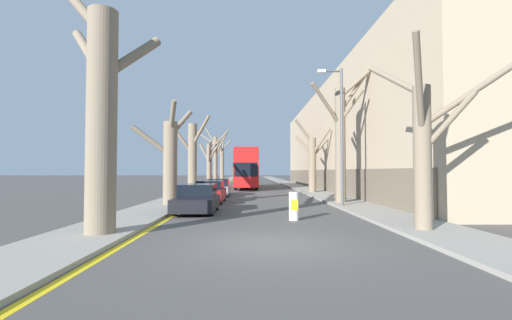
{
  "coord_description": "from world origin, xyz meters",
  "views": [
    {
      "loc": [
        -0.54,
        -9.3,
        1.98
      ],
      "look_at": [
        0.06,
        24.38,
        3.08
      ],
      "focal_mm": 24.0,
      "sensor_mm": 36.0,
      "label": 1
    }
  ],
  "objects_px": {
    "street_tree_left_5": "(222,163)",
    "traffic_bollard": "(294,206)",
    "street_tree_left_3": "(210,162)",
    "street_tree_right_2": "(312,161)",
    "street_tree_left_4": "(215,157)",
    "street_tree_right_1": "(342,136)",
    "street_tree_left_2": "(192,156)",
    "street_tree_left_0": "(100,109)",
    "parked_car_1": "(210,192)",
    "lamp_post": "(340,129)",
    "parked_car_0": "(197,199)",
    "parked_car_2": "(218,188)",
    "street_tree_right_0": "(426,144)",
    "double_decker_bus": "(247,167)",
    "street_tree_left_1": "(170,158)"
  },
  "relations": [
    {
      "from": "street_tree_left_4",
      "to": "lamp_post",
      "type": "height_order",
      "value": "street_tree_left_4"
    },
    {
      "from": "street_tree_right_1",
      "to": "parked_car_2",
      "type": "relative_size",
      "value": 2.05
    },
    {
      "from": "street_tree_left_3",
      "to": "traffic_bollard",
      "type": "xyz_separation_m",
      "value": [
        6.12,
        -23.05,
        -2.34
      ]
    },
    {
      "from": "parked_car_1",
      "to": "lamp_post",
      "type": "relative_size",
      "value": 0.6
    },
    {
      "from": "street_tree_left_5",
      "to": "street_tree_right_2",
      "type": "height_order",
      "value": "street_tree_left_5"
    },
    {
      "from": "street_tree_left_5",
      "to": "street_tree_right_1",
      "type": "bearing_deg",
      "value": -73.55
    },
    {
      "from": "street_tree_right_2",
      "to": "parked_car_2",
      "type": "bearing_deg",
      "value": -157.1
    },
    {
      "from": "parked_car_0",
      "to": "parked_car_2",
      "type": "relative_size",
      "value": 0.93
    },
    {
      "from": "street_tree_left_3",
      "to": "lamp_post",
      "type": "distance_m",
      "value": 20.5
    },
    {
      "from": "double_decker_bus",
      "to": "street_tree_left_2",
      "type": "bearing_deg",
      "value": -109.53
    },
    {
      "from": "street_tree_left_0",
      "to": "parked_car_0",
      "type": "relative_size",
      "value": 2.27
    },
    {
      "from": "street_tree_right_1",
      "to": "traffic_bollard",
      "type": "relative_size",
      "value": 7.53
    },
    {
      "from": "street_tree_left_4",
      "to": "traffic_bollard",
      "type": "xyz_separation_m",
      "value": [
        6.44,
        -31.65,
        -3.27
      ]
    },
    {
      "from": "street_tree_left_0",
      "to": "double_decker_bus",
      "type": "height_order",
      "value": "street_tree_left_0"
    },
    {
      "from": "street_tree_left_3",
      "to": "street_tree_right_2",
      "type": "height_order",
      "value": "street_tree_right_2"
    },
    {
      "from": "street_tree_left_3",
      "to": "street_tree_right_1",
      "type": "distance_m",
      "value": 19.18
    },
    {
      "from": "street_tree_left_0",
      "to": "street_tree_left_5",
      "type": "height_order",
      "value": "street_tree_left_0"
    },
    {
      "from": "street_tree_left_3",
      "to": "double_decker_bus",
      "type": "height_order",
      "value": "street_tree_left_3"
    },
    {
      "from": "street_tree_left_0",
      "to": "street_tree_left_2",
      "type": "xyz_separation_m",
      "value": [
        -0.08,
        16.98,
        -0.7
      ]
    },
    {
      "from": "street_tree_left_0",
      "to": "street_tree_left_1",
      "type": "xyz_separation_m",
      "value": [
        0.08,
        8.8,
        -1.19
      ]
    },
    {
      "from": "street_tree_left_5",
      "to": "lamp_post",
      "type": "height_order",
      "value": "lamp_post"
    },
    {
      "from": "street_tree_left_0",
      "to": "street_tree_left_4",
      "type": "relative_size",
      "value": 1.14
    },
    {
      "from": "street_tree_right_1",
      "to": "traffic_bollard",
      "type": "bearing_deg",
      "value": -119.49
    },
    {
      "from": "street_tree_left_0",
      "to": "street_tree_right_1",
      "type": "height_order",
      "value": "street_tree_left_0"
    },
    {
      "from": "street_tree_left_2",
      "to": "traffic_bollard",
      "type": "bearing_deg",
      "value": -64.79
    },
    {
      "from": "street_tree_left_3",
      "to": "street_tree_right_1",
      "type": "relative_size",
      "value": 0.72
    },
    {
      "from": "street_tree_left_0",
      "to": "parked_car_1",
      "type": "xyz_separation_m",
      "value": [
        2.09,
        11.21,
        -3.23
      ]
    },
    {
      "from": "street_tree_left_1",
      "to": "parked_car_2",
      "type": "xyz_separation_m",
      "value": [
        2.0,
        7.86,
        -2.05
      ]
    },
    {
      "from": "street_tree_right_1",
      "to": "street_tree_right_2",
      "type": "relative_size",
      "value": 1.3
    },
    {
      "from": "street_tree_left_4",
      "to": "traffic_bollard",
      "type": "distance_m",
      "value": 32.46
    },
    {
      "from": "street_tree_right_1",
      "to": "street_tree_right_2",
      "type": "distance_m",
      "value": 10.25
    },
    {
      "from": "street_tree_right_0",
      "to": "street_tree_right_1",
      "type": "height_order",
      "value": "street_tree_right_1"
    },
    {
      "from": "street_tree_left_0",
      "to": "parked_car_1",
      "type": "relative_size",
      "value": 1.95
    },
    {
      "from": "street_tree_left_5",
      "to": "street_tree_right_0",
      "type": "xyz_separation_m",
      "value": [
        10.07,
        -43.29,
        -0.5
      ]
    },
    {
      "from": "double_decker_bus",
      "to": "parked_car_0",
      "type": "bearing_deg",
      "value": -95.22
    },
    {
      "from": "street_tree_right_0",
      "to": "street_tree_right_1",
      "type": "distance_m",
      "value": 9.66
    },
    {
      "from": "street_tree_left_3",
      "to": "lamp_post",
      "type": "xyz_separation_m",
      "value": [
        9.3,
        -18.22,
        1.37
      ]
    },
    {
      "from": "street_tree_left_0",
      "to": "traffic_bollard",
      "type": "distance_m",
      "value": 7.89
    },
    {
      "from": "parked_car_2",
      "to": "traffic_bollard",
      "type": "height_order",
      "value": "parked_car_2"
    },
    {
      "from": "street_tree_right_1",
      "to": "parked_car_1",
      "type": "xyz_separation_m",
      "value": [
        -8.05,
        1.31,
        -3.41
      ]
    },
    {
      "from": "street_tree_left_5",
      "to": "traffic_bollard",
      "type": "height_order",
      "value": "street_tree_left_5"
    },
    {
      "from": "street_tree_left_4",
      "to": "street_tree_right_1",
      "type": "xyz_separation_m",
      "value": [
        10.2,
        -25.0,
        0.23
      ]
    },
    {
      "from": "street_tree_left_1",
      "to": "parked_car_1",
      "type": "bearing_deg",
      "value": 50.32
    },
    {
      "from": "street_tree_left_0",
      "to": "lamp_post",
      "type": "relative_size",
      "value": 1.16
    },
    {
      "from": "parked_car_2",
      "to": "traffic_bollard",
      "type": "distance_m",
      "value": 14.07
    },
    {
      "from": "street_tree_left_4",
      "to": "parked_car_2",
      "type": "xyz_separation_m",
      "value": [
        2.15,
        -18.25,
        -3.2
      ]
    },
    {
      "from": "street_tree_left_0",
      "to": "street_tree_right_2",
      "type": "bearing_deg",
      "value": 63.04
    },
    {
      "from": "street_tree_left_2",
      "to": "street_tree_right_2",
      "type": "bearing_deg",
      "value": 16.81
    },
    {
      "from": "street_tree_left_5",
      "to": "street_tree_right_1",
      "type": "relative_size",
      "value": 0.82
    },
    {
      "from": "lamp_post",
      "to": "traffic_bollard",
      "type": "distance_m",
      "value": 6.87
    }
  ]
}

